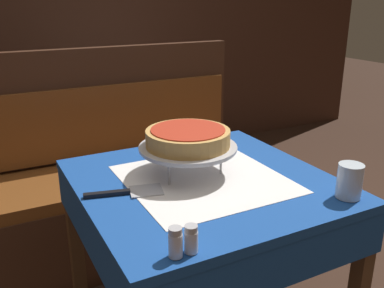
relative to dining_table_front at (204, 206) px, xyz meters
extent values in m
cube|color=#194799|center=(0.00, 0.00, 0.09)|extent=(0.82, 0.82, 0.03)
cube|color=white|center=(0.00, 0.00, 0.10)|extent=(0.51, 0.51, 0.00)
cube|color=#194799|center=(0.00, 0.00, 0.00)|extent=(0.82, 0.82, 0.14)
cube|color=#4C331E|center=(-0.37, 0.37, -0.28)|extent=(0.05, 0.05, 0.71)
cube|color=#4C331E|center=(0.37, 0.37, -0.28)|extent=(0.05, 0.05, 0.71)
cube|color=beige|center=(0.32, 1.81, 0.09)|extent=(0.73, 0.73, 0.03)
cube|color=white|center=(0.32, 1.81, 0.11)|extent=(0.45, 0.45, 0.00)
cube|color=beige|center=(0.32, 1.81, 0.00)|extent=(0.73, 0.73, 0.15)
cube|color=#4C331E|center=(-0.01, 1.48, -0.28)|extent=(0.05, 0.05, 0.72)
cube|color=#4C331E|center=(0.65, 1.48, -0.28)|extent=(0.05, 0.05, 0.72)
cube|color=#4C331E|center=(-0.01, 2.14, -0.28)|extent=(0.05, 0.05, 0.72)
cube|color=#4C331E|center=(0.65, 2.14, -0.28)|extent=(0.05, 0.05, 0.72)
cube|color=#3D2316|center=(-0.02, 0.85, -0.43)|extent=(1.49, 0.52, 0.42)
cube|color=brown|center=(-0.02, 0.85, -0.19)|extent=(1.46, 0.51, 0.06)
cube|color=#3D2316|center=(-0.02, 1.08, 0.14)|extent=(1.49, 0.06, 0.60)
cube|color=brown|center=(-0.02, 1.04, 0.05)|extent=(1.43, 0.02, 0.38)
cube|color=#3D2319|center=(0.00, 2.25, 0.56)|extent=(6.00, 0.04, 2.40)
cylinder|color=#ADADB2|center=(-0.03, 0.18, 0.15)|extent=(0.01, 0.01, 0.08)
cylinder|color=#ADADB2|center=(-0.12, 0.01, 0.15)|extent=(0.01, 0.01, 0.08)
cylinder|color=#ADADB2|center=(0.07, 0.01, 0.15)|extent=(0.01, 0.01, 0.08)
cylinder|color=#ADADB2|center=(-0.03, 0.07, 0.19)|extent=(0.23, 0.23, 0.01)
cylinder|color=silver|center=(-0.03, 0.07, 0.19)|extent=(0.32, 0.32, 0.01)
cylinder|color=silver|center=(-0.03, 0.07, 0.20)|extent=(0.34, 0.34, 0.01)
cylinder|color=tan|center=(-0.03, 0.07, 0.23)|extent=(0.29, 0.29, 0.06)
cylinder|color=red|center=(-0.03, 0.07, 0.26)|extent=(0.25, 0.25, 0.01)
cube|color=#BCBCC1|center=(-0.21, 0.00, 0.11)|extent=(0.12, 0.11, 0.00)
cube|color=black|center=(-0.33, 0.03, 0.11)|extent=(0.14, 0.05, 0.01)
cylinder|color=silver|center=(0.32, -0.32, 0.16)|extent=(0.08, 0.08, 0.11)
cylinder|color=silver|center=(-0.28, -0.37, 0.13)|extent=(0.03, 0.03, 0.06)
cylinder|color=#B7B7BC|center=(-0.28, -0.37, 0.17)|extent=(0.03, 0.03, 0.02)
cylinder|color=silver|center=(-0.24, -0.37, 0.13)|extent=(0.03, 0.03, 0.06)
cylinder|color=#B7B7BC|center=(-0.24, -0.37, 0.17)|extent=(0.03, 0.03, 0.02)
cube|color=#B2B2B7|center=(0.11, 0.36, 0.15)|extent=(0.10, 0.05, 0.09)
cube|color=black|center=(0.31, 1.88, 0.12)|extent=(0.13, 0.13, 0.03)
cylinder|color=black|center=(0.31, 1.88, 0.21)|extent=(0.01, 0.01, 0.14)
cylinder|color=gold|center=(0.31, 1.93, 0.19)|extent=(0.04, 0.04, 0.11)
cylinder|color=red|center=(0.27, 1.86, 0.19)|extent=(0.04, 0.04, 0.11)
cylinder|color=#99194C|center=(0.35, 1.86, 0.19)|extent=(0.04, 0.04, 0.11)
camera|label=1|loc=(-0.65, -1.15, 0.69)|focal=40.00mm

